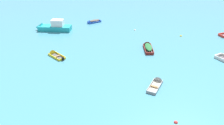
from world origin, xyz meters
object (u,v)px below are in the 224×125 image
Objects in this scene: rowboat_blue_near_camera at (92,22)px; motor_launch_turquoise_cluster_outer at (52,27)px; rowboat_grey_cluster_inner at (157,82)px; mooring_buoy_central at (176,123)px; mooring_buoy_between_boats_right at (135,30)px; rowboat_yellow_far_right at (54,54)px; rowboat_maroon_outer_right at (148,47)px; mooring_buoy_far_field at (55,20)px; mooring_buoy_trailing at (181,36)px.

motor_launch_turquoise_cluster_outer is (-5.19, -5.51, 0.38)m from rowboat_blue_near_camera.
mooring_buoy_central is at bearing -70.28° from rowboat_grey_cluster_inner.
mooring_buoy_between_boats_right is at bearing 108.21° from rowboat_grey_cluster_inner.
rowboat_yellow_far_right is 18.66m from mooring_buoy_central.
rowboat_blue_near_camera reaches higher than mooring_buoy_between_boats_right.
rowboat_grey_cluster_inner is (2.16, -8.90, -0.17)m from rowboat_maroon_outer_right.
rowboat_blue_near_camera is (-11.43, 8.95, -0.06)m from rowboat_maroon_outer_right.
rowboat_blue_near_camera reaches higher than mooring_buoy_far_field.
rowboat_grey_cluster_inner reaches higher than mooring_buoy_between_boats_right.
rowboat_maroon_outer_right is at bearing -66.34° from mooring_buoy_between_boats_right.
motor_launch_turquoise_cluster_outer is 21.32m from mooring_buoy_trailing.
motor_launch_turquoise_cluster_outer is at bearing -172.63° from mooring_buoy_trailing.
motor_launch_turquoise_cluster_outer reaches higher than mooring_buoy_far_field.
rowboat_blue_near_camera is 7.94× the size of mooring_buoy_central.
rowboat_grey_cluster_inner is 8.79× the size of mooring_buoy_trailing.
mooring_buoy_far_field is 15.77m from mooring_buoy_between_boats_right.
mooring_buoy_far_field is at bearing 139.98° from rowboat_grey_cluster_inner.
mooring_buoy_central is at bearing -41.04° from motor_launch_turquoise_cluster_outer.
mooring_buoy_trailing is at bearing -9.87° from rowboat_blue_near_camera.
rowboat_grey_cluster_inner is 0.52× the size of motor_launch_turquoise_cluster_outer.
rowboat_maroon_outer_right reaches higher than mooring_buoy_between_boats_right.
rowboat_blue_near_camera is at bearing 2.05° from mooring_buoy_far_field.
rowboat_maroon_outer_right is 14.52m from rowboat_blue_near_camera.
rowboat_blue_near_camera is 28.39m from mooring_buoy_central.
mooring_buoy_far_field reaches higher than mooring_buoy_trailing.
rowboat_yellow_far_right is at bearing -63.99° from mooring_buoy_far_field.
rowboat_blue_near_camera is 7.38× the size of mooring_buoy_between_boats_right.
rowboat_maroon_outer_right reaches higher than rowboat_yellow_far_right.
motor_launch_turquoise_cluster_outer is at bearing -164.97° from mooring_buoy_between_boats_right.
rowboat_grey_cluster_inner reaches higher than mooring_buoy_far_field.
motor_launch_turquoise_cluster_outer is 16.97× the size of mooring_buoy_between_boats_right.
rowboat_grey_cluster_inner is 14.51m from rowboat_yellow_far_right.
rowboat_blue_near_camera is 0.84× the size of rowboat_grey_cluster_inner.
mooring_buoy_central is 23.00m from mooring_buoy_between_boats_right.
rowboat_blue_near_camera is 7.35× the size of mooring_buoy_trailing.
rowboat_maroon_outer_right is at bearing -11.70° from motor_launch_turquoise_cluster_outer.
rowboat_yellow_far_right reaches higher than rowboat_grey_cluster_inner.
rowboat_maroon_outer_right is 13.08m from rowboat_yellow_far_right.
mooring_buoy_central is at bearing -73.92° from rowboat_maroon_outer_right.
rowboat_grey_cluster_inner is at bearing -14.00° from rowboat_yellow_far_right.
rowboat_maroon_outer_right is 8.33× the size of mooring_buoy_far_field.
rowboat_yellow_far_right is at bearing -91.94° from rowboat_blue_near_camera.
mooring_buoy_central is at bearing -29.99° from rowboat_yellow_far_right.
rowboat_maroon_outer_right is at bearing -24.81° from mooring_buoy_far_field.
mooring_buoy_between_boats_right is at bearing 54.72° from rowboat_yellow_far_right.
mooring_buoy_far_field is at bearing -177.95° from rowboat_blue_near_camera.
rowboat_grey_cluster_inner is at bearing -40.02° from mooring_buoy_far_field.
rowboat_maroon_outer_right is 1.15× the size of rowboat_grey_cluster_inner.
motor_launch_turquoise_cluster_outer is at bearing 138.96° from mooring_buoy_central.
mooring_buoy_central is 0.93× the size of mooring_buoy_between_boats_right.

